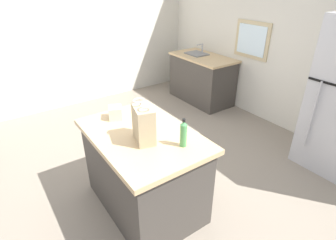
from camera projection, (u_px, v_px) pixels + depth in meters
The scene contains 8 objects.
ground at pixel (152, 181), 3.30m from camera, with size 6.86×6.86×0.00m, color gray.
back_wall at pixel (294, 48), 3.99m from camera, with size 5.72×0.13×2.57m.
left_wall at pixel (64, 36), 4.76m from camera, with size 0.10×5.07×2.57m.
kitchen_island at pixel (144, 170), 2.77m from camera, with size 1.30×0.88×0.90m.
sink_counter at pixel (202, 78), 5.28m from camera, with size 1.28×0.69×1.08m.
shopping_bag at pixel (144, 124), 2.37m from camera, with size 0.29×0.22×0.38m.
small_box at pixel (115, 113), 2.81m from camera, with size 0.14×0.13×0.13m, color beige.
bottle at pixel (183, 134), 2.32m from camera, with size 0.06×0.06×0.27m.
Camera 1 is at (2.21, -1.31, 2.21)m, focal length 28.89 mm.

